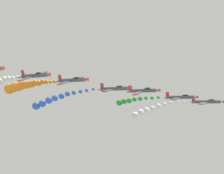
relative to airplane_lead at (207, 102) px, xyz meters
The scene contains 10 objects.
airplane_lead is the anchor object (origin of this frame).
smoke_trail_lead 21.76m from the airplane_lead, 89.20° to the right, with size 2.62×20.68×6.80m.
airplane_left_inner 10.15m from the airplane_lead, 37.42° to the right, with size 9.50×10.35×2.76m.
smoke_trail_left_inner 26.30m from the airplane_lead, 75.43° to the right, with size 3.89×18.07×3.40m.
airplane_right_inner 23.29m from the airplane_lead, 38.57° to the right, with size 9.30×10.35×3.28m.
airplane_left_outer 33.02m from the airplane_lead, 35.49° to the right, with size 9.47×10.35×2.89m.
smoke_trail_left_outer 51.29m from the airplane_lead, 56.46° to the right, with size 4.46×23.36×6.88m.
airplane_right_outer 45.22m from the airplane_lead, 38.00° to the right, with size 9.29×10.35×3.29m.
smoke_trail_right_outer 61.12m from the airplane_lead, 55.18° to the right, with size 3.45×23.04×4.17m.
airplane_trailing 55.26m from the airplane_lead, 38.17° to the right, with size 9.16×10.35×3.50m.
Camera 1 is at (67.88, 43.14, 73.11)m, focal length 44.54 mm.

